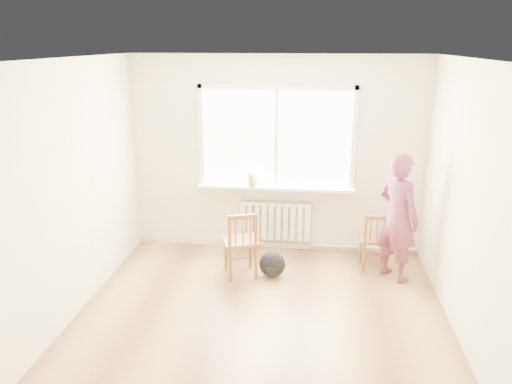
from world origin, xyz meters
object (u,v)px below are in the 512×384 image
(chair_right, at_px, (375,241))
(chair_left, at_px, (241,244))
(cat, at_px, (253,179))
(backpack, at_px, (272,264))
(person, at_px, (398,217))

(chair_right, bearing_deg, chair_left, 10.26)
(chair_right, bearing_deg, cat, -16.23)
(cat, distance_m, backpack, 1.21)
(chair_right, height_order, cat, cat)
(chair_left, distance_m, cat, 1.00)
(chair_left, relative_size, backpack, 2.60)
(person, height_order, backpack, person)
(chair_right, xyz_separation_m, backpack, (-1.29, -0.36, -0.23))
(chair_left, height_order, chair_right, chair_left)
(chair_left, bearing_deg, chair_right, 173.36)
(chair_right, distance_m, cat, 1.80)
(chair_right, bearing_deg, person, 135.39)
(person, relative_size, backpack, 4.82)
(chair_left, xyz_separation_m, chair_right, (1.68, 0.39, -0.04))
(backpack, bearing_deg, person, 5.80)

